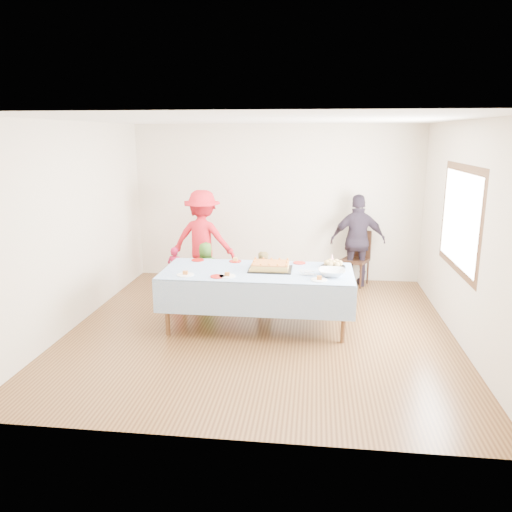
% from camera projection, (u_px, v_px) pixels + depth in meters
% --- Properties ---
extents(ground, '(5.00, 5.00, 0.00)m').
position_uv_depth(ground, '(261.00, 329.00, 6.65)').
color(ground, '#4B2B15').
rests_on(ground, ground).
extents(room_walls, '(5.04, 5.04, 2.72)m').
position_uv_depth(room_walls, '(265.00, 196.00, 6.23)').
color(room_walls, beige).
rests_on(room_walls, ground).
extents(party_table, '(2.50, 1.10, 0.78)m').
position_uv_depth(party_table, '(257.00, 275.00, 6.58)').
color(party_table, brown).
rests_on(party_table, ground).
extents(birthday_cake, '(0.57, 0.44, 0.10)m').
position_uv_depth(birthday_cake, '(270.00, 266.00, 6.60)').
color(birthday_cake, black).
rests_on(birthday_cake, party_table).
extents(rolls_tray, '(0.33, 0.33, 0.10)m').
position_uv_depth(rolls_tray, '(333.00, 264.00, 6.72)').
color(rolls_tray, black).
rests_on(rolls_tray, party_table).
extents(punch_bowl, '(0.35, 0.35, 0.09)m').
position_uv_depth(punch_bowl, '(332.00, 273.00, 6.32)').
color(punch_bowl, silver).
rests_on(punch_bowl, party_table).
extents(party_hat, '(0.09, 0.09, 0.15)m').
position_uv_depth(party_hat, '(332.00, 259.00, 6.86)').
color(party_hat, white).
rests_on(party_hat, party_table).
extents(fork_pile, '(0.24, 0.18, 0.07)m').
position_uv_depth(fork_pile, '(308.00, 273.00, 6.35)').
color(fork_pile, white).
rests_on(fork_pile, party_table).
extents(plate_red_far_a, '(0.18, 0.18, 0.01)m').
position_uv_depth(plate_red_far_a, '(198.00, 260.00, 7.09)').
color(plate_red_far_a, red).
rests_on(plate_red_far_a, party_table).
extents(plate_red_far_b, '(0.17, 0.17, 0.01)m').
position_uv_depth(plate_red_far_b, '(235.00, 261.00, 7.02)').
color(plate_red_far_b, red).
rests_on(plate_red_far_b, party_table).
extents(plate_red_far_c, '(0.19, 0.19, 0.01)m').
position_uv_depth(plate_red_far_c, '(266.00, 263.00, 6.92)').
color(plate_red_far_c, red).
rests_on(plate_red_far_c, party_table).
extents(plate_red_far_d, '(0.18, 0.18, 0.01)m').
position_uv_depth(plate_red_far_d, '(299.00, 263.00, 6.94)').
color(plate_red_far_d, red).
rests_on(plate_red_far_d, party_table).
extents(plate_red_near, '(0.19, 0.19, 0.01)m').
position_uv_depth(plate_red_near, '(218.00, 276.00, 6.28)').
color(plate_red_near, red).
rests_on(plate_red_near, party_table).
extents(plate_white_left, '(0.22, 0.22, 0.01)m').
position_uv_depth(plate_white_left, '(185.00, 275.00, 6.35)').
color(plate_white_left, white).
rests_on(plate_white_left, party_table).
extents(plate_white_mid, '(0.21, 0.21, 0.01)m').
position_uv_depth(plate_white_mid, '(227.00, 276.00, 6.29)').
color(plate_white_mid, white).
rests_on(plate_white_mid, party_table).
extents(plate_white_right, '(0.20, 0.20, 0.01)m').
position_uv_depth(plate_white_right, '(319.00, 280.00, 6.13)').
color(plate_white_right, white).
rests_on(plate_white_right, party_table).
extents(dining_chair, '(0.54, 0.54, 0.93)m').
position_uv_depth(dining_chair, '(357.00, 254.00, 8.56)').
color(dining_chair, black).
rests_on(dining_chair, ground).
extents(toddler_left, '(0.32, 0.24, 0.77)m').
position_uv_depth(toddler_left, '(175.00, 270.00, 8.08)').
color(toddler_left, '#B7163F').
rests_on(toddler_left, ground).
extents(toddler_mid, '(0.46, 0.33, 0.88)m').
position_uv_depth(toddler_mid, '(206.00, 270.00, 7.88)').
color(toddler_mid, '#3E6E24').
rests_on(toddler_mid, ground).
extents(toddler_right, '(0.49, 0.43, 0.85)m').
position_uv_depth(toddler_right, '(262.00, 279.00, 7.44)').
color(toddler_right, tan).
rests_on(toddler_right, ground).
extents(adult_left, '(1.13, 0.73, 1.65)m').
position_uv_depth(adult_left, '(203.00, 240.00, 8.26)').
color(adult_left, red).
rests_on(adult_left, ground).
extents(adult_right, '(0.94, 0.44, 1.57)m').
position_uv_depth(adult_right, '(358.00, 241.00, 8.38)').
color(adult_right, '#2D2432').
rests_on(adult_right, ground).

